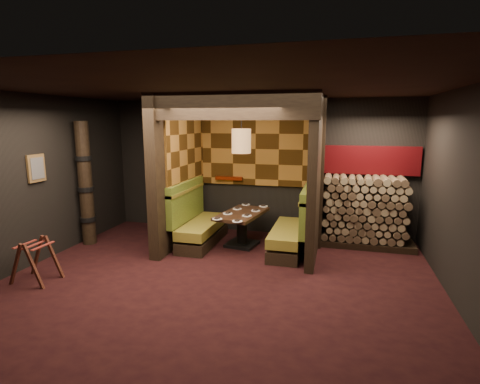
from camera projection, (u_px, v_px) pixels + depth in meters
name	position (u px, v px, depth m)	size (l,w,h in m)	color
floor	(218.00, 283.00, 5.67)	(6.50, 5.50, 0.02)	black
ceiling	(216.00, 87.00, 5.13)	(6.50, 5.50, 0.02)	black
wall_back	(257.00, 167.00, 8.02)	(6.50, 0.02, 2.85)	black
wall_front	(101.00, 254.00, 2.78)	(6.50, 0.02, 2.85)	black
wall_left	(31.00, 181.00, 6.21)	(0.02, 5.50, 2.85)	black
wall_right	(470.00, 202.00, 4.58)	(0.02, 5.50, 2.85)	black
partition_left	(178.00, 172.00, 7.30)	(0.20, 2.20, 2.85)	black
partition_right	(316.00, 176.00, 6.69)	(0.15, 2.10, 2.85)	black
header_beam	(229.00, 106.00, 5.85)	(2.85, 0.18, 0.44)	black
tapa_back_panel	(256.00, 149.00, 7.91)	(2.40, 0.06, 1.55)	#986325
tapa_side_panel	(186.00, 149.00, 7.36)	(0.04, 1.85, 1.45)	#986325
lacquer_shelf	(229.00, 178.00, 8.11)	(0.60, 0.12, 0.07)	#5C1504
booth_bench_left	(198.00, 224.00, 7.40)	(0.68, 1.60, 1.14)	black
booth_bench_right	(293.00, 231.00, 6.92)	(0.68, 1.60, 1.14)	black
dining_table	(242.00, 224.00, 7.25)	(0.88, 1.35, 0.67)	black
place_settings	(242.00, 212.00, 7.21)	(0.78, 1.52, 0.03)	white
pendant_lamp	(241.00, 141.00, 6.91)	(0.36, 0.36, 1.04)	olive
framed_picture	(36.00, 168.00, 6.26)	(0.05, 0.36, 0.46)	brown
luggage_rack	(35.00, 259.00, 5.64)	(0.65, 0.45, 0.70)	#431E13
totem_column	(86.00, 185.00, 7.25)	(0.31, 0.31, 2.40)	black
firewood_stack	(368.00, 212.00, 7.20)	(1.73, 0.70, 1.36)	black
mosaic_header	(370.00, 160.00, 7.33)	(1.83, 0.10, 0.56)	maroon
bay_front_post	(322.00, 175.00, 6.91)	(0.08, 0.08, 2.85)	black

